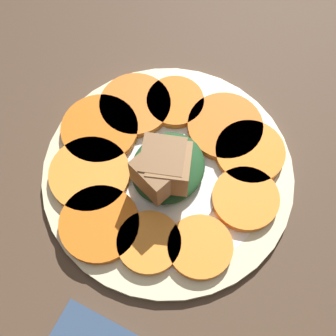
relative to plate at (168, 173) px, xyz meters
The scene contains 14 objects.
table_slab 1.52cm from the plate, ahead, with size 120.00×120.00×2.00cm, color #4C3828.
plate is the anchor object (origin of this frame).
carrot_slice_0 10.54cm from the plate, 158.03° to the left, with size 9.29×9.29×1.08cm, color orange.
carrot_slice_1 9.39cm from the plate, 166.38° to the right, with size 7.33×7.33×1.08cm, color orange.
carrot_slice_2 10.31cm from the plate, 132.31° to the right, with size 7.43×7.43×1.08cm, color orange.
carrot_slice_3 9.95cm from the plate, 85.50° to the right, with size 7.95×7.95×1.08cm, color orange.
carrot_slice_4 10.42cm from the plate, 50.05° to the right, with size 8.62×8.62×1.08cm, color orange.
carrot_slice_5 9.44cm from the plate, 23.33° to the right, with size 9.52×9.52×1.08cm, color orange.
carrot_slice_6 9.74cm from the plate, 21.40° to the left, with size 7.44×7.44×1.08cm, color orange.
carrot_slice_7 10.16cm from the plate, 51.77° to the left, with size 9.21×9.21×1.08cm, color orange.
carrot_slice_8 10.32cm from the plate, 84.03° to the left, with size 9.73×9.73×1.08cm, color orange.
carrot_slice_9 9.55cm from the plate, 120.74° to the left, with size 9.78×9.78×1.08cm, color orange.
center_pile 4.03cm from the plate, behind, with size 10.19×8.71×7.10cm.
fork 6.55cm from the plate, 102.18° to the right, with size 18.14×2.52×0.40cm.
Camera 1 is at (-20.54, -10.45, 55.37)cm, focal length 50.00 mm.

